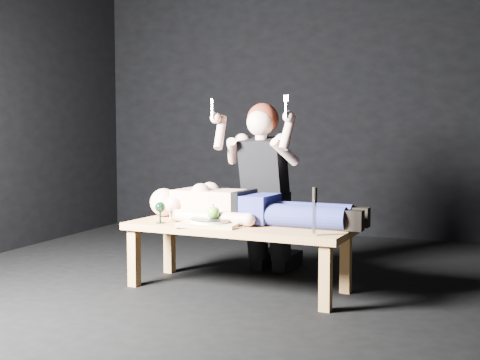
% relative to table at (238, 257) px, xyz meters
% --- Properties ---
extents(ground, '(5.00, 5.00, 0.00)m').
position_rel_table_xyz_m(ground, '(0.04, -0.00, -0.23)').
color(ground, black).
rests_on(ground, ground).
extents(back_wall, '(5.00, 0.00, 5.00)m').
position_rel_table_xyz_m(back_wall, '(0.04, 2.50, 1.27)').
color(back_wall, black).
rests_on(back_wall, ground).
extents(table, '(1.59, 0.74, 0.45)m').
position_rel_table_xyz_m(table, '(0.00, 0.00, 0.00)').
color(table, tan).
rests_on(table, ground).
extents(lying_man, '(1.60, 0.64, 0.27)m').
position_rel_table_xyz_m(lying_man, '(0.06, 0.12, 0.36)').
color(lying_man, beige).
rests_on(lying_man, table).
extents(kneeling_woman, '(0.82, 0.89, 1.34)m').
position_rel_table_xyz_m(kneeling_woman, '(0.05, 0.57, 0.44)').
color(kneeling_woman, black).
rests_on(kneeling_woman, ground).
extents(serving_tray, '(0.41, 0.30, 0.02)m').
position_rel_table_xyz_m(serving_tray, '(-0.15, -0.12, 0.24)').
color(serving_tray, tan).
rests_on(serving_tray, table).
extents(plate, '(0.28, 0.28, 0.02)m').
position_rel_table_xyz_m(plate, '(-0.15, -0.12, 0.26)').
color(plate, white).
rests_on(plate, serving_tray).
extents(apple, '(0.09, 0.09, 0.09)m').
position_rel_table_xyz_m(apple, '(-0.13, -0.11, 0.31)').
color(apple, green).
rests_on(apple, plate).
extents(goblet, '(0.08, 0.08, 0.15)m').
position_rel_table_xyz_m(goblet, '(-0.52, -0.13, 0.30)').
color(goblet, black).
rests_on(goblet, table).
extents(fork_flat, '(0.04, 0.16, 0.01)m').
position_rel_table_xyz_m(fork_flat, '(-0.38, -0.15, 0.23)').
color(fork_flat, '#B2B2B7').
rests_on(fork_flat, table).
extents(knife_flat, '(0.08, 0.16, 0.01)m').
position_rel_table_xyz_m(knife_flat, '(0.06, -0.16, 0.23)').
color(knife_flat, '#B2B2B7').
rests_on(knife_flat, table).
extents(spoon_flat, '(0.11, 0.14, 0.01)m').
position_rel_table_xyz_m(spoon_flat, '(0.02, -0.09, 0.23)').
color(spoon_flat, '#B2B2B7').
rests_on(spoon_flat, table).
extents(carving_knife, '(0.04, 0.05, 0.29)m').
position_rel_table_xyz_m(carving_knife, '(0.59, -0.27, 0.37)').
color(carving_knife, '#B2B2B7').
rests_on(carving_knife, table).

